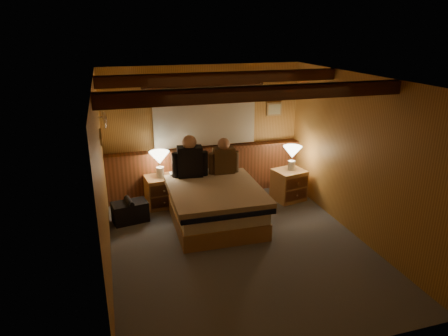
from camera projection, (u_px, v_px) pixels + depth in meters
name	position (u px, v px, depth m)	size (l,w,h in m)	color
floor	(240.00, 247.00, 5.76)	(4.20, 4.20, 0.00)	#575D68
ceiling	(243.00, 79.00, 4.96)	(4.20, 4.20, 0.00)	tan
wall_back	(204.00, 132.00, 7.26)	(3.60, 3.60, 0.00)	#BE8F44
wall_left	(102.00, 183.00, 4.88)	(4.20, 4.20, 0.00)	#BE8F44
wall_right	(358.00, 158.00, 5.84)	(4.20, 4.20, 0.00)	#BE8F44
wall_front	(320.00, 248.00, 3.46)	(3.60, 3.60, 0.00)	#BE8F44
wainscot	(206.00, 170.00, 7.44)	(3.60, 0.23, 0.94)	brown
curtain_window	(205.00, 115.00, 7.09)	(2.18, 0.09, 1.11)	#442411
ceiling_beams	(239.00, 84.00, 5.13)	(3.60, 1.65, 0.16)	#442411
coat_rail	(104.00, 119.00, 6.17)	(0.05, 0.55, 0.24)	silver
framed_print	(274.00, 109.00, 7.48)	(0.30, 0.04, 0.25)	tan
bed	(214.00, 203.00, 6.45)	(1.46, 1.84, 0.62)	#A87247
nightstand_left	(161.00, 192.00, 7.01)	(0.54, 0.50, 0.55)	#A87247
nightstand_right	(289.00, 185.00, 7.28)	(0.60, 0.56, 0.57)	#A87247
lamp_left	(159.00, 159.00, 6.83)	(0.35, 0.35, 0.45)	silver
lamp_right	(292.00, 153.00, 7.11)	(0.34, 0.34, 0.44)	silver
person_left	(190.00, 159.00, 6.68)	(0.61, 0.28, 0.74)	black
person_right	(224.00, 159.00, 6.84)	(0.53, 0.23, 0.65)	#45321B
duffel_bag	(130.00, 211.00, 6.49)	(0.60, 0.42, 0.40)	black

